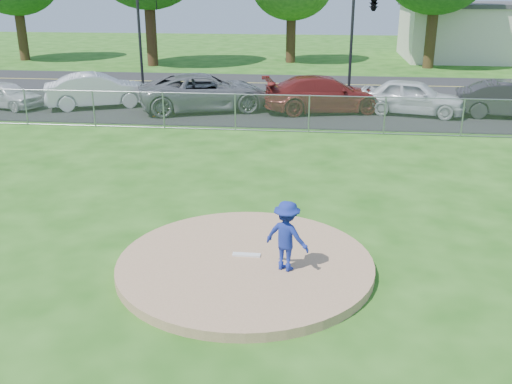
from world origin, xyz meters
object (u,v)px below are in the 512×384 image
at_px(traffic_signal_left, 143,27).
at_px(parked_car_white, 98,90).
at_px(parked_car_darkred, 325,94).
at_px(traffic_signal_center, 372,5).
at_px(pitcher, 287,236).
at_px(traffic_cone, 157,110).
at_px(parked_car_pearl, 413,97).
at_px(parked_car_gray, 205,92).
at_px(commercial_building, 508,31).
at_px(parked_car_silver, 6,95).
at_px(parked_car_charcoal, 512,100).

distance_m(traffic_signal_left, parked_car_white, 6.60).
bearing_deg(parked_car_darkred, traffic_signal_center, -34.95).
bearing_deg(pitcher, traffic_cone, -39.91).
relative_size(traffic_signal_center, pitcher, 3.82).
bearing_deg(traffic_signal_center, pitcher, -97.88).
distance_m(parked_car_white, parked_car_pearl, 14.98).
bearing_deg(parked_car_darkred, parked_car_white, 77.21).
height_order(traffic_cone, parked_car_pearl, parked_car_pearl).
height_order(parked_car_gray, parked_car_darkred, parked_car_gray).
distance_m(parked_car_darkred, parked_car_pearl, 4.02).
height_order(commercial_building, parked_car_silver, commercial_building).
bearing_deg(traffic_signal_center, parked_car_white, -155.49).
xyz_separation_m(commercial_building, parked_car_pearl, (-10.35, -22.01, -1.35)).
xyz_separation_m(traffic_signal_center, parked_car_charcoal, (6.00, -6.13, -3.81)).
relative_size(parked_car_white, parked_car_darkred, 0.86).
distance_m(commercial_building, parked_car_darkred, 26.26).
distance_m(traffic_signal_left, traffic_signal_center, 12.79).
height_order(parked_car_gray, parked_car_pearl, parked_car_gray).
relative_size(traffic_cone, parked_car_silver, 0.16).
bearing_deg(traffic_signal_left, parked_car_charcoal, -18.13).
relative_size(commercial_building, parked_car_white, 3.32).
distance_m(traffic_cone, parked_car_darkred, 7.81).
relative_size(traffic_cone, parked_car_gray, 0.10).
distance_m(traffic_signal_left, parked_car_silver, 8.82).
height_order(traffic_signal_left, traffic_cone, traffic_signal_left).
relative_size(parked_car_white, parked_car_pearl, 1.05).
xyz_separation_m(traffic_signal_left, parked_car_darkred, (10.39, -5.94, -2.52)).
bearing_deg(parked_car_white, commercial_building, -73.43).
relative_size(pitcher, parked_car_gray, 0.24).
distance_m(pitcher, parked_car_gray, 16.81).
relative_size(commercial_building, traffic_signal_left, 2.93).
xyz_separation_m(traffic_signal_left, parked_car_silver, (-4.94, -6.79, -2.71)).
xyz_separation_m(pitcher, parked_car_charcoal, (9.09, 16.16, -0.14)).
relative_size(commercial_building, pitcher, 11.19).
distance_m(pitcher, parked_car_pearl, 16.97).
relative_size(commercial_building, traffic_cone, 27.34).
bearing_deg(parked_car_gray, parked_car_silver, 74.01).
bearing_deg(parked_car_darkred, parked_car_pearl, -104.34).
bearing_deg(parked_car_white, parked_car_gray, -116.04).
distance_m(traffic_cone, parked_car_white, 3.84).
xyz_separation_m(parked_car_gray, parked_car_pearl, (9.64, 0.21, -0.06)).
xyz_separation_m(parked_car_gray, parked_car_darkred, (5.62, 0.27, -0.03)).
bearing_deg(parked_car_silver, parked_car_charcoal, -70.01).
relative_size(pitcher, parked_car_white, 0.30).
bearing_deg(parked_car_charcoal, parked_car_darkred, 94.83).
bearing_deg(parked_car_charcoal, parked_car_silver, 97.74).
bearing_deg(traffic_signal_left, traffic_cone, -70.11).
relative_size(parked_car_white, parked_car_charcoal, 1.03).
bearing_deg(parked_car_charcoal, commercial_building, -9.09).
distance_m(traffic_signal_left, traffic_cone, 8.83).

